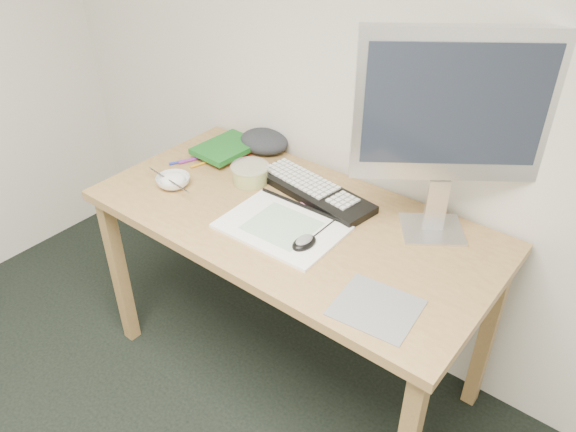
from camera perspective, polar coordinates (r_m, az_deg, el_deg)
name	(u,v)px	position (r m, az deg, el deg)	size (l,w,h in m)	color
desk	(291,235)	(1.96, 0.35, -1.99)	(1.40, 0.70, 0.75)	tan
mousepad	(376,308)	(1.58, 8.95, -9.19)	(0.22, 0.20, 0.00)	gray
sketchpad	(282,227)	(1.85, -0.65, -1.12)	(0.39, 0.28, 0.01)	silver
keyboard	(314,191)	(2.02, 2.66, 2.54)	(0.48, 0.15, 0.03)	black
monitor	(452,113)	(1.70, 16.36, 9.98)	(0.48, 0.37, 0.66)	silver
mouse	(304,240)	(1.75, 1.65, -2.49)	(0.06, 0.09, 0.03)	black
rice_bowl	(173,181)	(2.11, -11.58, 3.45)	(0.12, 0.12, 0.04)	white
chopsticks	(169,180)	(2.08, -12.03, 3.61)	(0.02, 0.02, 0.24)	#B4B4B6
fruit_tub	(250,174)	(2.09, -3.86, 4.27)	(0.14, 0.14, 0.07)	#E0B84F
book_red	(227,150)	(2.31, -6.20, 6.67)	(0.16, 0.21, 0.02)	maroon
book_green	(226,147)	(2.29, -6.29, 6.93)	(0.18, 0.25, 0.02)	#186321
cloth_lump	(264,141)	(2.31, -2.45, 7.59)	(0.17, 0.15, 0.07)	#2A2E32
pencil_pink	(310,211)	(1.93, 2.24, 0.55)	(0.01, 0.01, 0.17)	#CE678E
pencil_tan	(325,212)	(1.93, 3.76, 0.43)	(0.01, 0.01, 0.17)	tan
pencil_black	(312,215)	(1.91, 2.49, 0.06)	(0.01, 0.01, 0.19)	black
marker_blue	(184,161)	(2.27, -10.55, 5.50)	(0.01, 0.01, 0.12)	#1E29A5
marker_orange	(204,163)	(2.24, -8.50, 5.36)	(0.01, 0.01, 0.12)	orange
marker_purple	(195,159)	(2.27, -9.39, 5.76)	(0.01, 0.01, 0.14)	#7A278F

